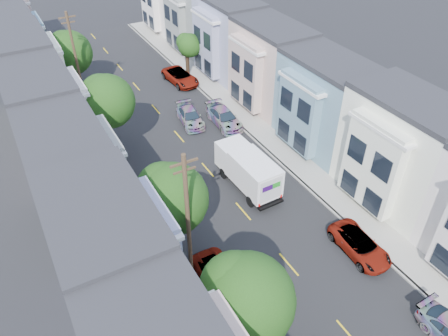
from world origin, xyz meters
The scene contains 23 objects.
ground centered at (0.00, 0.00, 0.00)m, with size 160.00×160.00×0.00m, color black.
road_slab centered at (0.00, 15.00, 0.01)m, with size 12.00×70.00×0.02m, color black.
curb_left centered at (-6.05, 15.00, 0.07)m, with size 0.30×70.00×0.15m, color gray.
curb_right centered at (6.05, 15.00, 0.07)m, with size 0.30×70.00×0.15m, color gray.
sidewalk_left centered at (-7.35, 15.00, 0.07)m, with size 2.60×70.00×0.15m, color gray.
sidewalk_right centered at (7.35, 15.00, 0.07)m, with size 2.60×70.00×0.15m, color gray.
centerline centered at (0.00, 15.00, 0.00)m, with size 0.12×70.00×0.01m, color gold.
townhouse_row_left centered at (-11.15, 15.00, 0.00)m, with size 5.00×70.00×8.50m, color #688B9D.
townhouse_row_right centered at (11.15, 15.00, 0.00)m, with size 5.00×70.00×8.50m, color #688B9D.
tree_b centered at (-6.30, -4.38, 5.56)m, with size 4.70×4.70×7.94m.
tree_c centered at (-6.30, 4.62, 5.01)m, with size 4.70×4.70×7.38m.
tree_d centered at (-6.30, 17.83, 5.53)m, with size 4.58×4.58×7.85m.
tree_e centered at (-6.30, 31.58, 4.76)m, with size 4.70×4.70×7.12m.
tree_far_r centered at (6.89, 29.98, 3.54)m, with size 2.77×2.77×4.98m.
utility_pole_near centered at (-6.30, 2.00, 5.15)m, with size 1.60×0.26×10.00m.
utility_pole_far centered at (-6.30, 28.00, 5.15)m, with size 1.60×0.26×10.00m.
fedex_truck centered at (1.88, 8.47, 1.74)m, with size 2.50×6.50×3.12m.
lead_sedan centered at (2.06, 19.78, 0.70)m, with size 1.97×4.70×1.41m, color black.
parked_left_c centered at (-4.90, 0.76, 0.68)m, with size 2.26×4.91×1.36m, color gray.
parked_left_d centered at (-4.90, 10.17, 0.73)m, with size 2.42×5.24×1.46m, color #571420.
parked_right_b centered at (4.90, -1.42, 0.67)m, with size 2.24×4.85×1.35m, color silver.
parked_right_c centered at (4.90, 17.88, 0.77)m, with size 2.15×5.12×1.53m, color black.
parked_right_d centered at (4.90, 28.39, 0.75)m, with size 2.50×5.43×1.51m, color black.
Camera 1 is at (-13.28, -14.90, 23.21)m, focal length 35.00 mm.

